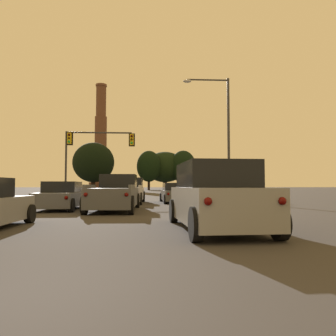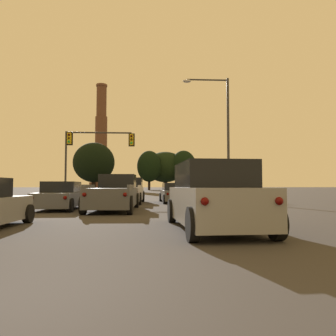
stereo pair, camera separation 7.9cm
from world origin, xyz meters
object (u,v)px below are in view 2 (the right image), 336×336
at_px(sedan_left_lane_second, 61,196).
at_px(smokestack, 101,148).
at_px(traffic_light_overhead_left, 89,147).
at_px(street_lamp, 221,126).
at_px(suv_right_lane_third, 213,197).
at_px(pickup_truck_center_lane_second, 115,194).
at_px(sedan_right_lane_front, 175,193).
at_px(pickup_truck_center_lane_front, 128,192).

relative_size(sedan_left_lane_second, smokestack, 0.12).
bearing_deg(traffic_light_overhead_left, smokestack, 97.66).
distance_m(traffic_light_overhead_left, street_lamp, 12.78).
bearing_deg(suv_right_lane_third, traffic_light_overhead_left, 106.05).
xyz_separation_m(pickup_truck_center_lane_second, street_lamp, (7.30, 8.45, 5.06)).
relative_size(suv_right_lane_third, traffic_light_overhead_left, 0.76).
bearing_deg(pickup_truck_center_lane_second, sedan_left_lane_second, 166.87).
distance_m(traffic_light_overhead_left, smokestack, 90.88).
relative_size(sedan_left_lane_second, traffic_light_overhead_left, 0.72).
distance_m(sedan_right_lane_front, pickup_truck_center_lane_front, 3.40).
height_order(suv_right_lane_third, pickup_truck_center_lane_second, suv_right_lane_third).
distance_m(pickup_truck_center_lane_front, street_lamp, 8.86).
relative_size(suv_right_lane_third, smokestack, 0.13).
xyz_separation_m(suv_right_lane_third, pickup_truck_center_lane_front, (-3.29, 14.29, -0.09)).
xyz_separation_m(suv_right_lane_third, pickup_truck_center_lane_second, (-3.51, 7.42, -0.09)).
relative_size(sedan_right_lane_front, smokestack, 0.12).
bearing_deg(traffic_light_overhead_left, sedan_left_lane_second, -85.36).
bearing_deg(pickup_truck_center_lane_front, smokestack, 101.18).
height_order(sedan_left_lane_second, pickup_truck_center_lane_front, pickup_truck_center_lane_front).
distance_m(pickup_truck_center_lane_second, pickup_truck_center_lane_front, 6.87).
distance_m(sedan_right_lane_front, smokestack, 99.59).
height_order(pickup_truck_center_lane_front, street_lamp, street_lamp).
xyz_separation_m(sedan_left_lane_second, pickup_truck_center_lane_front, (3.03, 6.14, 0.14)).
bearing_deg(pickup_truck_center_lane_second, pickup_truck_center_lane_front, 89.68).
height_order(street_lamp, smokestack, smokestack).
relative_size(suv_right_lane_third, street_lamp, 0.52).
relative_size(pickup_truck_center_lane_front, street_lamp, 0.58).
bearing_deg(suv_right_lane_third, pickup_truck_center_lane_front, 100.25).
distance_m(suv_right_lane_third, smokestack, 113.95).
distance_m(sedan_right_lane_front, street_lamp, 6.49).
xyz_separation_m(sedan_left_lane_second, suv_right_lane_third, (6.33, -8.16, 0.23)).
distance_m(suv_right_lane_third, pickup_truck_center_lane_front, 14.67).
xyz_separation_m(pickup_truck_center_lane_front, smokestack, (-16.18, 97.07, 14.35)).
height_order(sedan_left_lane_second, suv_right_lane_third, suv_right_lane_third).
height_order(sedan_left_lane_second, sedan_right_lane_front, same).
distance_m(pickup_truck_center_lane_front, smokestack, 99.45).
distance_m(suv_right_lane_third, street_lamp, 17.06).
relative_size(sedan_left_lane_second, street_lamp, 0.49).
bearing_deg(traffic_light_overhead_left, pickup_truck_center_lane_front, -61.35).
distance_m(pickup_truck_center_lane_second, smokestack, 106.14).
bearing_deg(street_lamp, sedan_left_lane_second, -142.70).
height_order(pickup_truck_center_lane_second, traffic_light_overhead_left, traffic_light_overhead_left).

